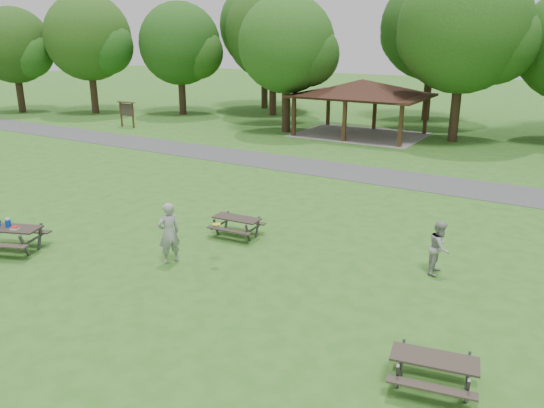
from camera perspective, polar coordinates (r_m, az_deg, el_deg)
The scene contains 18 objects.
ground at distance 15.42m, azimuth -11.03°, elevation -7.93°, with size 160.00×160.00×0.00m, color #2D631C.
asphalt_path at distance 26.79m, azimuth 9.27°, elevation 3.30°, with size 120.00×3.20×0.02m, color #424244.
pavilion at distance 36.91m, azimuth 9.64°, elevation 12.03°, with size 8.60×7.01×3.76m.
notice_board at distance 41.15m, azimuth -15.38°, elevation 9.76°, with size 1.60×0.30×1.88m.
tree_row_a at distance 49.38m, azimuth -19.03°, elevation 16.33°, with size 7.56×7.20×9.97m.
tree_row_b at distance 46.92m, azimuth -9.79°, elevation 16.38°, with size 7.14×6.80×9.28m.
tree_row_c at distance 45.66m, azimuth 0.21°, elevation 17.69°, with size 8.19×7.80×10.67m.
tree_row_d at distance 37.54m, azimuth 1.71°, elevation 16.49°, with size 6.93×6.60×9.27m.
tree_row_e at distance 35.96m, azimuth 20.07°, elevation 17.04°, with size 8.40×8.00×11.02m.
tree_deep_a at distance 50.21m, azimuth -0.72°, elevation 18.37°, with size 8.40×8.00×11.38m.
tree_deep_b at distance 44.67m, azimuth 17.06°, elevation 17.40°, with size 8.40×8.00×11.13m.
tree_flank_left at distance 52.36m, azimuth -25.96°, elevation 14.89°, with size 6.72×6.40×8.93m.
picnic_table_near at distance 18.73m, azimuth -26.94°, elevation -2.38°, with size 2.35×2.14×1.34m.
picnic_table_middle at distance 18.07m, azimuth -3.81°, elevation -1.94°, with size 1.70×1.41×0.70m.
picnic_table_far at distance 11.11m, azimuth 17.03°, elevation -16.25°, with size 1.86×1.60×0.71m.
frisbee_in_flight at distance 15.67m, azimuth -5.97°, elevation -2.17°, with size 0.25×0.25×0.02m.
frisbee_thrower at distance 16.12m, azimuth -11.04°, elevation -3.09°, with size 0.69×0.45×1.89m, color gray.
frisbee_catcher at distance 15.94m, azimuth 17.58°, elevation -4.48°, with size 0.77×0.60×1.57m, color #9B9B9D.
Camera 1 is at (9.54, -10.16, 6.60)m, focal length 35.00 mm.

